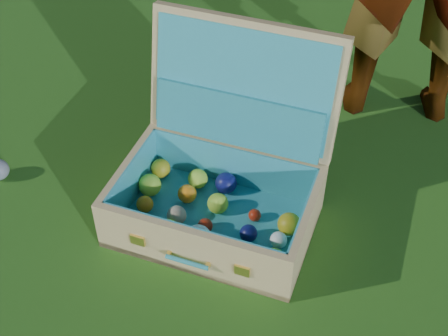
# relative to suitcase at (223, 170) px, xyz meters

# --- Properties ---
(ground) EXTENTS (60.00, 60.00, 0.00)m
(ground) POSITION_rel_suitcase_xyz_m (-0.04, -0.16, -0.16)
(ground) COLOR #215114
(ground) RESTS_ON ground
(suitcase) EXTENTS (0.60, 0.55, 0.56)m
(suitcase) POSITION_rel_suitcase_xyz_m (0.00, 0.00, 0.00)
(suitcase) COLOR tan
(suitcase) RESTS_ON ground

